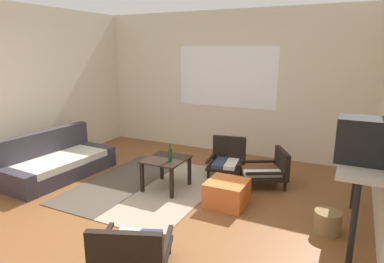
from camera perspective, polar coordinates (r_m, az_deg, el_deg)
ground_plane at (r=4.25m, az=-9.52°, el=-14.13°), size 7.80×7.80×0.00m
far_wall_with_window at (r=6.50m, az=6.09°, el=8.23°), size 5.60×0.13×2.70m
side_wall_left at (r=5.96m, az=-29.63°, el=5.99°), size 0.12×6.60×2.70m
area_rug at (r=5.06m, az=-7.59°, el=-9.22°), size 1.87×2.31×0.01m
couch at (r=5.76m, az=-22.23°, el=-5.07°), size 0.90×1.77×0.71m
coffee_table at (r=4.82m, az=-4.46°, el=-5.68°), size 0.56×0.61×0.46m
armchair_by_window at (r=5.45m, az=6.05°, el=-4.66°), size 0.62×0.61×0.59m
armchair_striped_foreground at (r=3.17m, az=-10.36°, el=-19.59°), size 0.83×0.83×0.55m
armchair_corner at (r=5.11m, az=12.93°, el=-6.39°), size 0.81×0.79×0.54m
ottoman_orange at (r=4.43m, az=6.00°, el=-10.43°), size 0.51×0.51×0.32m
console_shelf at (r=3.97m, az=26.67°, el=-5.55°), size 0.39×1.40×0.87m
crt_television at (r=3.74m, az=27.16°, el=-1.29°), size 0.48×0.38×0.45m
clay_vase at (r=4.12m, az=27.02°, el=-1.72°), size 0.21×0.21×0.29m
glass_bottle at (r=4.65m, az=-3.77°, el=-3.90°), size 0.06×0.06×0.25m
wicker_basket at (r=4.10m, az=22.20°, el=-14.18°), size 0.29×0.29×0.25m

